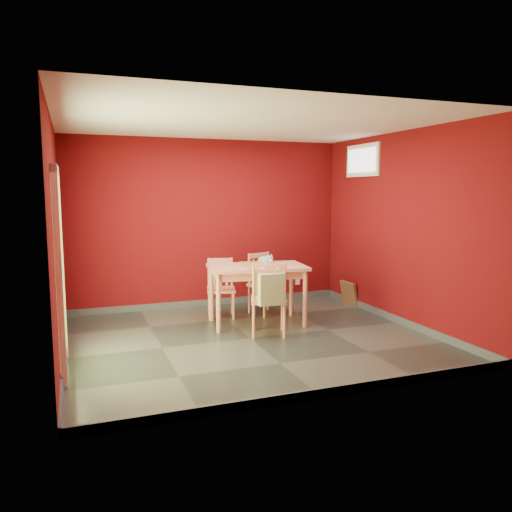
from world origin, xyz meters
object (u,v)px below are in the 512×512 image
object	(u,v)px
chair_far_left	(221,287)
picture_frame	(349,293)
chair_far_right	(264,283)
dining_table	(257,273)
chair_near	(269,298)
cat	(265,259)
tote_bag	(272,289)

from	to	relation	value
chair_far_left	picture_frame	xyz separation A→B (m)	(2.22, 0.02, -0.25)
chair_far_left	picture_frame	world-z (taller)	chair_far_left
chair_far_right	dining_table	bearing A→B (deg)	-120.46
chair_near	picture_frame	xyz separation A→B (m)	(1.91, 1.20, -0.31)
picture_frame	chair_far_right	bearing A→B (deg)	-178.08
chair_far_right	picture_frame	distance (m)	1.56
chair_far_left	cat	size ratio (longest dim) A/B	2.29
chair_near	cat	xyz separation A→B (m)	(0.16, 0.54, 0.43)
dining_table	picture_frame	xyz separation A→B (m)	(1.85, 0.60, -0.54)
chair_far_right	chair_near	xyz separation A→B (m)	(-0.39, -1.14, 0.03)
tote_bag	cat	distance (m)	0.84
dining_table	picture_frame	world-z (taller)	dining_table
tote_bag	cat	bearing A→B (deg)	74.33
dining_table	chair_near	xyz separation A→B (m)	(-0.06, -0.59, -0.23)
tote_bag	picture_frame	world-z (taller)	tote_bag
tote_bag	picture_frame	xyz separation A→B (m)	(1.96, 1.42, -0.47)
chair_far_left	tote_bag	xyz separation A→B (m)	(0.25, -1.40, 0.21)
dining_table	chair_far_right	size ratio (longest dim) A/B	1.54
chair_near	cat	world-z (taller)	cat
chair_far_left	chair_near	distance (m)	1.22
chair_far_right	tote_bag	distance (m)	1.44
dining_table	picture_frame	distance (m)	2.02
chair_far_right	chair_far_left	bearing A→B (deg)	177.16
cat	picture_frame	xyz separation A→B (m)	(1.75, 0.66, -0.74)
chair_far_left	chair_far_right	xyz separation A→B (m)	(0.69, -0.03, 0.03)
tote_bag	picture_frame	bearing A→B (deg)	35.79
chair_far_left	cat	xyz separation A→B (m)	(0.46, -0.64, 0.49)
chair_far_right	chair_near	size ratio (longest dim) A/B	0.95
tote_bag	picture_frame	distance (m)	2.47
chair_far_left	cat	distance (m)	0.93
chair_near	chair_far_left	bearing A→B (deg)	104.35
chair_far_right	cat	xyz separation A→B (m)	(-0.22, -0.60, 0.46)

